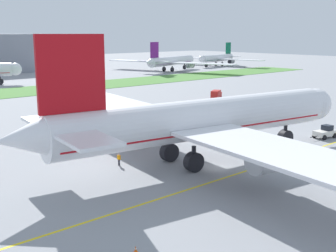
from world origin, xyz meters
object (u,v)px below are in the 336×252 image
object	(u,v)px
pushback_tug	(325,132)
traffic_cone_starboard_wing	(136,249)
parked_airliner_far_right	(170,61)
parked_airliner_far_outer	(218,58)
airliner_foreground	(198,121)
ground_crew_marshaller_front	(261,155)
service_truck_baggage_loader	(216,95)
ground_crew_wingwalker_port	(119,158)

from	to	relation	value
pushback_tug	traffic_cone_starboard_wing	size ratio (longest dim) A/B	10.43
parked_airliner_far_right	parked_airliner_far_outer	world-z (taller)	parked_airliner_far_right
airliner_foreground	pushback_tug	xyz separation A→B (m)	(28.45, -4.19, -5.21)
ground_crew_marshaller_front	parked_airliner_far_outer	distance (m)	193.65
parked_airliner_far_outer	airliner_foreground	bearing A→B (deg)	-138.81
service_truck_baggage_loader	pushback_tug	bearing A→B (deg)	-113.60
pushback_tug	ground_crew_marshaller_front	world-z (taller)	pushback_tug
traffic_cone_starboard_wing	parked_airliner_far_outer	xyz separation A→B (m)	(170.03, 143.90, 4.14)
traffic_cone_starboard_wing	parked_airliner_far_outer	world-z (taller)	parked_airliner_far_outer
service_truck_baggage_loader	airliner_foreground	bearing A→B (deg)	-140.35
service_truck_baggage_loader	parked_airliner_far_outer	xyz separation A→B (m)	(99.37, 89.14, 2.87)
pushback_tug	ground_crew_wingwalker_port	xyz separation A→B (m)	(-37.65, 10.74, 0.03)
pushback_tug	ground_crew_wingwalker_port	world-z (taller)	pushback_tug
airliner_foreground	parked_airliner_far_right	bearing A→B (deg)	49.34
airliner_foreground	service_truck_baggage_loader	bearing A→B (deg)	39.65
parked_airliner_far_outer	pushback_tug	bearing A→B (deg)	-131.74
ground_crew_wingwalker_port	ground_crew_marshaller_front	size ratio (longest dim) A/B	1.08
ground_crew_wingwalker_port	parked_airliner_far_outer	xyz separation A→B (m)	(156.04, 121.94, 3.35)
ground_crew_marshaller_front	traffic_cone_starboard_wing	bearing A→B (deg)	-162.50
traffic_cone_starboard_wing	airliner_foreground	bearing A→B (deg)	33.61
ground_crew_wingwalker_port	parked_airliner_far_outer	size ratio (longest dim) A/B	0.03
airliner_foreground	parked_airliner_far_right	size ratio (longest dim) A/B	1.32
service_truck_baggage_loader	traffic_cone_starboard_wing	bearing A→B (deg)	-142.23
airliner_foreground	pushback_tug	distance (m)	29.23
pushback_tug	traffic_cone_starboard_wing	distance (m)	52.86
ground_crew_wingwalker_port	service_truck_baggage_loader	distance (m)	65.47
ground_crew_wingwalker_port	parked_airliner_far_outer	bearing A→B (deg)	38.01
pushback_tug	parked_airliner_far_outer	world-z (taller)	parked_airliner_far_outer
pushback_tug	parked_airliner_far_outer	bearing A→B (deg)	48.26
airliner_foreground	ground_crew_marshaller_front	xyz separation A→B (m)	(7.34, -5.79, -5.27)
pushback_tug	ground_crew_marshaller_front	xyz separation A→B (m)	(-21.11, -1.60, -0.06)
ground_crew_marshaller_front	service_truck_baggage_loader	size ratio (longest dim) A/B	0.29
ground_crew_marshaller_front	service_truck_baggage_loader	xyz separation A→B (m)	(40.13, 45.13, 0.57)
traffic_cone_starboard_wing	service_truck_baggage_loader	world-z (taller)	service_truck_baggage_loader
service_truck_baggage_loader	parked_airliner_far_outer	size ratio (longest dim) A/B	0.10
ground_crew_wingwalker_port	parked_airliner_far_right	size ratio (longest dim) A/B	0.03
ground_crew_marshaller_front	service_truck_baggage_loader	world-z (taller)	service_truck_baggage_loader
airliner_foreground	ground_crew_wingwalker_port	size ratio (longest dim) A/B	50.94
parked_airliner_far_right	airliner_foreground	bearing A→B (deg)	-130.66
airliner_foreground	parked_airliner_far_outer	distance (m)	195.12
ground_crew_wingwalker_port	service_truck_baggage_loader	bearing A→B (deg)	30.05
pushback_tug	traffic_cone_starboard_wing	bearing A→B (deg)	-167.73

